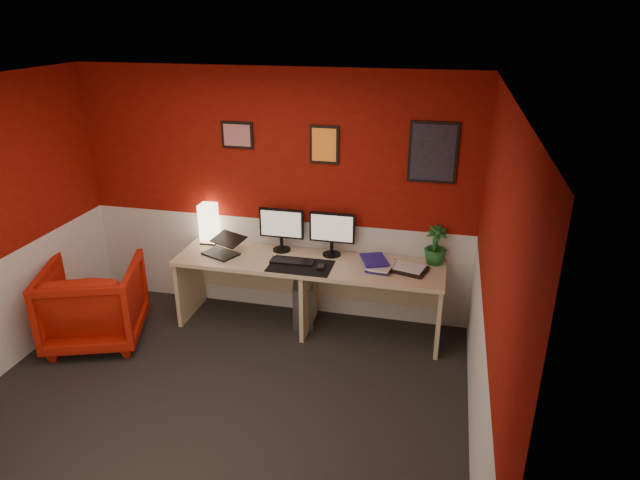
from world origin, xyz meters
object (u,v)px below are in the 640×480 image
Objects in this scene: potted_plant at (436,245)px; armchair at (94,303)px; monitor_left at (281,223)px; shoji_lamp at (209,224)px; zen_tray at (407,269)px; desk at (309,295)px; laptop at (220,244)px; pc_tower at (304,300)px; monitor_right at (332,228)px.

armchair is at bearing -163.89° from potted_plant.
shoji_lamp is at bearing 177.83° from monitor_left.
monitor_left is (0.79, -0.03, 0.09)m from shoji_lamp.
desk is at bearing -179.18° from zen_tray.
monitor_left reaches higher than desk.
laptop reaches higher than pc_tower.
shoji_lamp is 0.89× the size of pc_tower.
laptop is at bearing -156.74° from monitor_left.
potted_plant is at bearing 176.57° from armchair.
monitor_right reaches higher than potted_plant.
desk is 2.05m from armchair.
zen_tray reaches higher than desk.
zen_tray is (2.06, -0.22, -0.18)m from shoji_lamp.
monitor_right reaches higher than armchair.
armchair is (-1.94, -0.67, 0.03)m from desk.
zen_tray is 0.40× the size of armchair.
potted_plant is 0.43× the size of armchair.
potted_plant is at bearing 1.18° from monitor_left.
monitor_left and monitor_right have the same top height.
shoji_lamp is 1.33m from armchair.
armchair is (-0.82, -0.90, -0.53)m from shoji_lamp.
shoji_lamp reaches higher than armchair.
zen_tray is 2.98m from armchair.
desk is 6.50× the size of shoji_lamp.
pc_tower is (-1.03, 0.12, -0.52)m from zen_tray.
desk is 4.48× the size of monitor_right.
monitor_left is at bearing 171.57° from zen_tray.
laptop is at bearing -177.56° from desk.
shoji_lamp is 1.14× the size of zen_tray.
laptop is 1.02m from pc_tower.
laptop is 1.31m from armchair.
monitor_left reaches higher than laptop.
desk is at bearing 26.37° from laptop.
pc_tower is at bearing 123.98° from desk.
laptop is 0.38× the size of armchair.
potted_plant is at bearing 1.91° from monitor_right.
laptop is 0.88× the size of potted_plant.
monitor_right reaches higher than pc_tower.
monitor_right is (0.51, -0.00, 0.00)m from monitor_left.
monitor_left is at bearing -171.16° from armchair.
shoji_lamp is at bearing 154.16° from laptop.
desk is 5.78× the size of pc_tower.
zen_tray reaches higher than pc_tower.
shoji_lamp is 0.69× the size of monitor_left.
pc_tower is (1.03, -0.10, -0.70)m from shoji_lamp.
potted_plant is 1.45m from pc_tower.
potted_plant reaches higher than desk.
zen_tray is at bearing -13.79° from monitor_right.
pc_tower is (-1.27, -0.10, -0.69)m from potted_plant.
laptop is (0.23, -0.27, -0.09)m from shoji_lamp.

